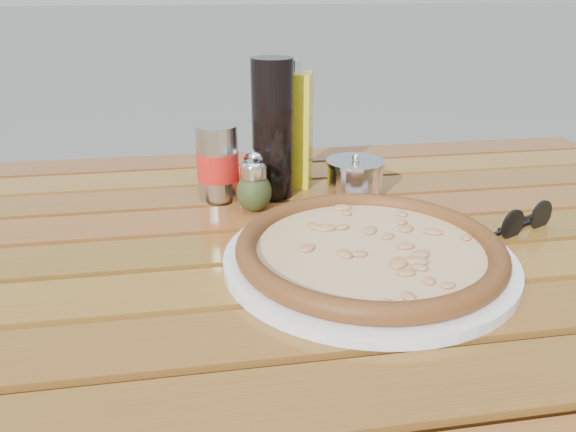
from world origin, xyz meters
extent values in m
cube|color=#321E0B|center=(0.64, 0.39, 0.35)|extent=(0.06, 0.06, 0.70)
cube|color=#3B240D|center=(0.00, 0.00, 0.70)|extent=(1.36, 0.86, 0.04)
cube|color=#502D0E|center=(0.00, -0.30, 0.73)|extent=(1.40, 0.09, 0.03)
cube|color=#502C0E|center=(0.00, -0.20, 0.73)|extent=(1.40, 0.09, 0.03)
cube|color=#59360F|center=(0.00, -0.10, 0.73)|extent=(1.40, 0.09, 0.03)
cube|color=#4E300D|center=(0.00, 0.00, 0.73)|extent=(1.40, 0.09, 0.03)
cube|color=#582C0F|center=(0.00, 0.10, 0.73)|extent=(1.40, 0.09, 0.03)
cube|color=#512C0E|center=(0.00, 0.20, 0.73)|extent=(1.40, 0.09, 0.03)
cube|color=#5C3710|center=(0.00, 0.30, 0.73)|extent=(1.40, 0.09, 0.03)
cube|color=#50270E|center=(0.00, 0.41, 0.73)|extent=(1.40, 0.09, 0.03)
cylinder|color=white|center=(0.08, -0.08, 0.76)|extent=(0.46, 0.46, 0.01)
cylinder|color=beige|center=(0.08, -0.08, 0.77)|extent=(0.43, 0.43, 0.01)
torus|color=black|center=(0.08, -0.08, 0.77)|extent=(0.45, 0.45, 0.03)
ellipsoid|color=#B12114|center=(-0.02, 0.18, 0.78)|extent=(0.07, 0.07, 0.06)
cylinder|color=silver|center=(-0.02, 0.18, 0.81)|extent=(0.05, 0.05, 0.02)
ellipsoid|color=silver|center=(-0.02, 0.18, 0.82)|extent=(0.04, 0.04, 0.02)
ellipsoid|color=#36411A|center=(-0.04, 0.12, 0.78)|extent=(0.07, 0.07, 0.06)
cylinder|color=silver|center=(-0.04, 0.12, 0.81)|extent=(0.05, 0.05, 0.02)
ellipsoid|color=silver|center=(-0.04, 0.12, 0.82)|extent=(0.04, 0.04, 0.02)
cylinder|color=black|center=(0.00, 0.19, 0.86)|extent=(0.08, 0.08, 0.22)
cylinder|color=#BCBCC0|center=(-0.09, 0.19, 0.81)|extent=(0.08, 0.08, 0.12)
cylinder|color=red|center=(-0.09, 0.19, 0.81)|extent=(0.08, 0.08, 0.04)
cube|color=gold|center=(0.05, 0.23, 0.84)|extent=(0.07, 0.07, 0.19)
cylinder|color=silver|center=(0.05, 0.23, 0.95)|extent=(0.03, 0.03, 0.02)
cylinder|color=white|center=(0.13, 0.16, 0.78)|extent=(0.11, 0.11, 0.05)
cylinder|color=silver|center=(0.13, 0.16, 0.81)|extent=(0.11, 0.11, 0.01)
sphere|color=white|center=(0.13, 0.16, 0.81)|extent=(0.02, 0.02, 0.01)
cylinder|color=black|center=(0.30, -0.03, 0.77)|extent=(0.04, 0.02, 0.04)
cylinder|color=black|center=(0.36, -0.01, 0.77)|extent=(0.04, 0.02, 0.04)
cube|color=black|center=(0.33, -0.02, 0.77)|extent=(0.02, 0.01, 0.00)
cube|color=black|center=(0.32, -0.01, 0.75)|extent=(0.08, 0.04, 0.00)
cube|color=black|center=(0.33, 0.00, 0.75)|extent=(0.08, 0.04, 0.00)
camera|label=1|loc=(-0.12, -0.68, 1.08)|focal=35.00mm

